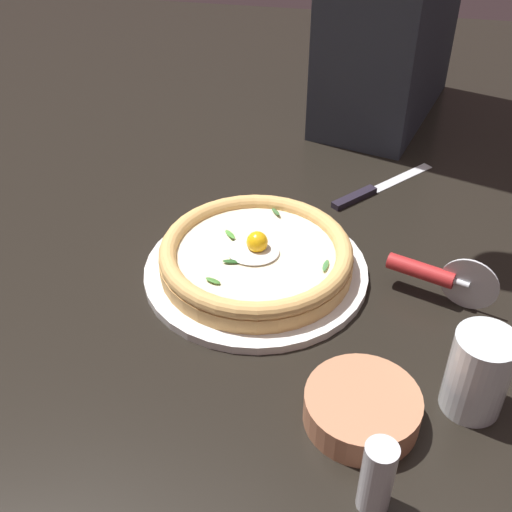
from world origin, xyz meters
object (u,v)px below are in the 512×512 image
Objects in this scene: pizza_cutter at (435,275)px; drinking_glass at (477,378)px; pizza at (256,256)px; table_knife at (369,191)px; side_bowl at (362,408)px; pepper_shaker at (377,477)px.

pizza_cutter is 1.38× the size of drinking_glass.
pizza is 0.28m from table_knife.
side_bowl reaches higher than table_knife.
table_knife is 2.06× the size of pepper_shaker.
pizza_cutter is 0.79× the size of table_knife.
pepper_shaker is at bearing -80.11° from side_bowl.
table_knife is (0.14, 0.24, -0.03)m from pizza.
pizza is 3.02× the size of pepper_shaker.
table_knife is (-0.01, 0.46, -0.01)m from side_bowl.
pizza is at bearing 118.58° from pepper_shaker.
pizza is 0.37m from pepper_shaker.
pizza is at bearing 179.03° from pizza_cutter.
drinking_glass is 1.18× the size of pepper_shaker.
table_knife is 0.57m from pepper_shaker.
table_knife is at bearing 59.09° from pizza.
table_knife is at bearing 110.87° from pizza_cutter.
table_knife is at bearing 93.18° from pepper_shaker.
pizza_cutter is at bearing -69.13° from table_knife.
drinking_glass reaches higher than pizza.
pizza_cutter is 0.26m from table_knife.
pizza is 0.24m from pizza_cutter.
side_bowl is 0.70× the size of table_knife.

